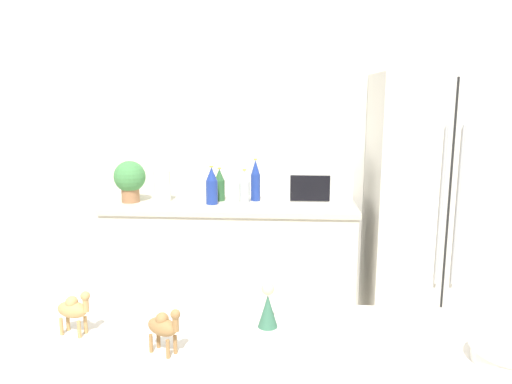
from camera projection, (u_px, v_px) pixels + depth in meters
name	position (u px, v px, depth m)	size (l,w,h in m)	color
wall_back	(271.00, 146.00, 3.78)	(8.00, 0.06, 2.55)	silver
back_counter	(232.00, 262.00, 3.64)	(1.75, 0.63, 0.90)	silver
refrigerator	(432.00, 208.00, 3.40)	(0.83, 0.71, 1.80)	silver
potted_plant	(130.00, 179.00, 3.53)	(0.22, 0.22, 0.29)	#9E6B47
paper_towel_roll	(162.00, 186.00, 3.55)	(0.12, 0.12, 0.23)	white
microwave	(315.00, 183.00, 3.50)	(0.48, 0.37, 0.28)	white
back_bottle_0	(220.00, 185.00, 3.59)	(0.08, 0.08, 0.24)	#2D6033
back_bottle_1	(244.00, 187.00, 3.52)	(0.07, 0.07, 0.24)	#B2B7BC
back_bottle_2	(255.00, 181.00, 3.58)	(0.07, 0.07, 0.30)	navy
back_bottle_3	(212.00, 186.00, 3.47)	(0.08, 0.08, 0.27)	navy
fruit_bowl	(511.00, 353.00, 1.35)	(0.22, 0.22, 0.06)	white
camel_figurine	(74.00, 309.00, 1.50)	(0.12, 0.07, 0.14)	tan
camel_figurine_second	(164.00, 326.00, 1.39)	(0.11, 0.09, 0.14)	olive
wise_man_figurine_crimson	(268.00, 308.00, 1.56)	(0.06, 0.06, 0.15)	#33664C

